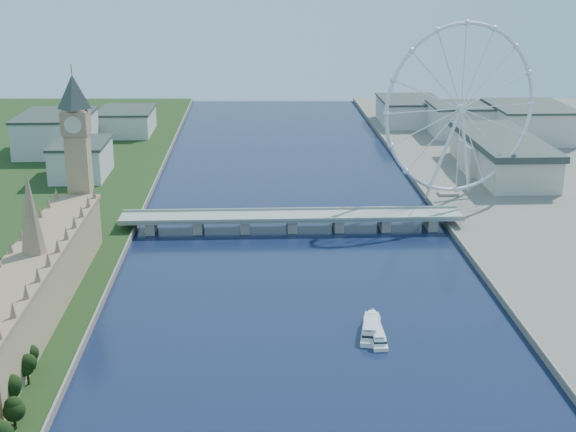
{
  "coord_description": "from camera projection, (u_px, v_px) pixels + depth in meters",
  "views": [
    {
      "loc": [
        -22.84,
        -190.81,
        163.78
      ],
      "look_at": [
        -6.15,
        210.0,
        37.3
      ],
      "focal_mm": 50.0,
      "sensor_mm": 36.0,
      "label": 1
    }
  ],
  "objects": [
    {
      "name": "tour_boat_far",
      "position": [
        371.0,
        334.0,
        371.26
      ],
      "size": [
        14.3,
        33.51,
        7.21
      ],
      "primitive_type": null,
      "rotation": [
        0.0,
        0.0,
        -0.19
      ],
      "color": "silver",
      "rests_on": "ground"
    },
    {
      "name": "big_ben",
      "position": [
        77.0,
        137.0,
        471.78
      ],
      "size": [
        20.02,
        20.02,
        110.0
      ],
      "color": "tan",
      "rests_on": "ground"
    },
    {
      "name": "city_skyline",
      "position": [
        320.0,
        125.0,
        762.13
      ],
      "size": [
        505.0,
        280.0,
        32.0
      ],
      "color": "beige",
      "rests_on": "ground"
    },
    {
      "name": "westminster_bridge",
      "position": [
        292.0,
        219.0,
        515.85
      ],
      "size": [
        220.0,
        22.0,
        9.5
      ],
      "color": "gray",
      "rests_on": "ground"
    },
    {
      "name": "county_hall",
      "position": [
        500.0,
        176.0,
        648.66
      ],
      "size": [
        54.0,
        144.0,
        35.0
      ],
      "primitive_type": null,
      "color": "beige",
      "rests_on": "ground"
    },
    {
      "name": "parliament_range",
      "position": [
        37.0,
        282.0,
        383.33
      ],
      "size": [
        24.0,
        200.0,
        70.0
      ],
      "color": "tan",
      "rests_on": "ground"
    },
    {
      "name": "tour_boat_near",
      "position": [
        377.0,
        340.0,
        365.02
      ],
      "size": [
        6.96,
        26.82,
        5.89
      ],
      "primitive_type": null,
      "rotation": [
        0.0,
        0.0,
        0.01
      ],
      "color": "white",
      "rests_on": "ground"
    },
    {
      "name": "london_eye",
      "position": [
        461.0,
        109.0,
        554.78
      ],
      "size": [
        113.6,
        39.12,
        124.3
      ],
      "color": "silver",
      "rests_on": "ground"
    }
  ]
}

